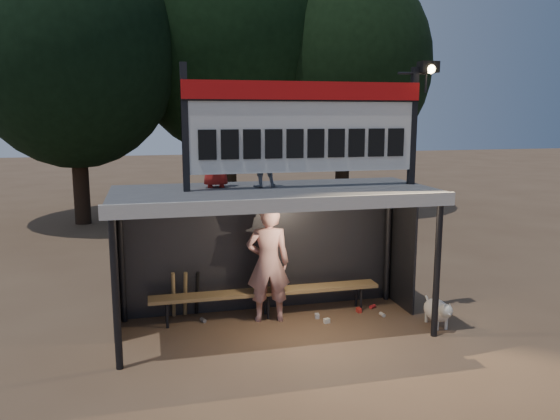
% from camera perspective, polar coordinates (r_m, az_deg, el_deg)
% --- Properties ---
extents(ground, '(80.00, 80.00, 0.00)m').
position_cam_1_polar(ground, '(9.17, -0.64, -12.25)').
color(ground, brown).
rests_on(ground, ground).
extents(player, '(0.78, 0.56, 2.01)m').
position_cam_1_polar(player, '(9.20, -1.25, -5.57)').
color(player, silver).
rests_on(player, ground).
extents(child_a, '(0.48, 0.38, 0.95)m').
position_cam_1_polar(child_a, '(8.69, -1.96, 5.50)').
color(child_a, gray).
rests_on(child_a, dugout_shelter).
extents(child_b, '(0.52, 0.36, 1.01)m').
position_cam_1_polar(child_b, '(8.73, -6.78, 5.68)').
color(child_b, '#A31D19').
rests_on(child_b, dugout_shelter).
extents(dugout_shelter, '(5.10, 2.08, 2.32)m').
position_cam_1_polar(dugout_shelter, '(8.88, -1.02, -0.57)').
color(dugout_shelter, '#404042').
rests_on(dugout_shelter, ground).
extents(scoreboard_assembly, '(4.10, 0.27, 1.99)m').
position_cam_1_polar(scoreboard_assembly, '(8.63, 2.99, 8.99)').
color(scoreboard_assembly, black).
rests_on(scoreboard_assembly, dugout_shelter).
extents(bench, '(4.00, 0.35, 0.48)m').
position_cam_1_polar(bench, '(9.53, -1.40, -8.62)').
color(bench, olive).
rests_on(bench, ground).
extents(tree_left, '(6.46, 6.46, 9.27)m').
position_cam_1_polar(tree_left, '(18.51, -20.88, 15.68)').
color(tree_left, black).
rests_on(tree_left, ground).
extents(tree_mid, '(7.22, 7.22, 10.36)m').
position_cam_1_polar(tree_mid, '(20.17, -5.51, 17.61)').
color(tree_mid, '#312315').
rests_on(tree_mid, ground).
extents(tree_right, '(6.08, 6.08, 8.72)m').
position_cam_1_polar(tree_right, '(20.08, 6.73, 14.81)').
color(tree_right, black).
rests_on(tree_right, ground).
extents(dog, '(0.36, 0.81, 0.49)m').
position_cam_1_polar(dog, '(9.51, 16.16, -10.04)').
color(dog, silver).
rests_on(dog, ground).
extents(bats, '(0.48, 0.33, 0.84)m').
position_cam_1_polar(bats, '(9.60, -9.86, -8.63)').
color(bats, '#9F7B4A').
rests_on(bats, ground).
extents(litter, '(3.17, 0.89, 0.08)m').
position_cam_1_polar(litter, '(9.70, 3.96, -10.77)').
color(litter, '#AE251D').
rests_on(litter, ground).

